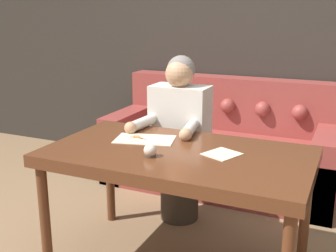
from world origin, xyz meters
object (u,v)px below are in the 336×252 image
Objects in this scene: dining_table at (178,163)px; scissors at (140,138)px; pin_cushion at (150,151)px; couch at (222,149)px; person at (179,140)px.

scissors reaches higher than dining_table.
pin_cushion reaches higher than scissors.
person is (-0.08, -0.78, 0.29)m from couch.
couch is 0.84m from person.
person reaches higher than couch.
scissors is at bearing -98.47° from person.
pin_cushion is at bearing -122.21° from dining_table.
scissors is at bearing 158.56° from dining_table.
couch is at bearing 92.02° from pin_cushion.
person is at bearing -95.92° from couch.
scissors is at bearing 126.98° from pin_cushion.
person is at bearing 111.83° from dining_table.
dining_table is at bearing -68.17° from person.
scissors is at bearing -96.87° from couch.
pin_cushion is (0.05, -1.51, 0.45)m from couch.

